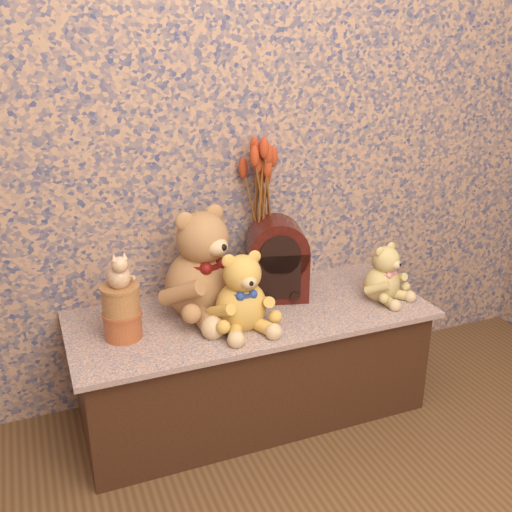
{
  "coord_description": "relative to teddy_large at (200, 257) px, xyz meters",
  "views": [
    {
      "loc": [
        -0.72,
        -0.61,
        1.41
      ],
      "look_at": [
        0.0,
        1.18,
        0.67
      ],
      "focal_mm": 41.57,
      "sensor_mm": 36.0,
      "label": 1
    }
  ],
  "objects": [
    {
      "name": "cat_figurine",
      "position": [
        -0.3,
        -0.09,
        0.04
      ],
      "size": [
        0.1,
        0.11,
        0.13
      ],
      "primitive_type": null,
      "rotation": [
        0.0,
        0.0,
        0.1
      ],
      "color": "silver",
      "rests_on": "biscuit_tin_upper"
    },
    {
      "name": "biscuit_tin_lower",
      "position": [
        -0.3,
        -0.09,
        -0.17
      ],
      "size": [
        0.15,
        0.15,
        0.09
      ],
      "primitive_type": "cylinder",
      "rotation": [
        0.0,
        0.0,
        0.22
      ],
      "color": "#BF7A38",
      "rests_on": "display_shelf"
    },
    {
      "name": "display_shelf",
      "position": [
        0.17,
        -0.07,
        -0.43
      ],
      "size": [
        1.33,
        0.55,
        0.43
      ],
      "primitive_type": "cube",
      "color": "navy",
      "rests_on": "ground"
    },
    {
      "name": "dried_stalks",
      "position": [
        0.28,
        0.11,
        0.19
      ],
      "size": [
        0.23,
        0.23,
        0.4
      ],
      "primitive_type": null,
      "rotation": [
        0.0,
        0.0,
        -0.12
      ],
      "color": "#BC3F1E",
      "rests_on": "ceramic_vase"
    },
    {
      "name": "teddy_medium",
      "position": [
        0.1,
        -0.17,
        -0.06
      ],
      "size": [
        0.25,
        0.29,
        0.3
      ],
      "primitive_type": null,
      "rotation": [
        0.0,
        0.0,
        0.03
      ],
      "color": "#BD8A35",
      "rests_on": "display_shelf"
    },
    {
      "name": "ceramic_vase",
      "position": [
        0.28,
        0.11,
        -0.12
      ],
      "size": [
        0.13,
        0.13,
        0.2
      ],
      "primitive_type": "cylinder",
      "rotation": [
        0.0,
        0.0,
        -0.08
      ],
      "color": "tan",
      "rests_on": "display_shelf"
    },
    {
      "name": "teddy_small",
      "position": [
        0.68,
        -0.15,
        -0.1
      ],
      "size": [
        0.26,
        0.28,
        0.24
      ],
      "primitive_type": null,
      "rotation": [
        0.0,
        0.0,
        0.42
      ],
      "color": "tan",
      "rests_on": "display_shelf"
    },
    {
      "name": "cathedral_radio",
      "position": [
        0.31,
        0.02,
        -0.06
      ],
      "size": [
        0.27,
        0.22,
        0.32
      ],
      "primitive_type": null,
      "rotation": [
        0.0,
        0.0,
        -0.27
      ],
      "color": "#340F09",
      "rests_on": "display_shelf"
    },
    {
      "name": "teddy_large",
      "position": [
        0.0,
        0.0,
        0.0
      ],
      "size": [
        0.48,
        0.51,
        0.43
      ],
      "primitive_type": null,
      "rotation": [
        0.0,
        0.0,
        0.41
      ],
      "color": "#99663B",
      "rests_on": "display_shelf"
    },
    {
      "name": "biscuit_tin_upper",
      "position": [
        -0.3,
        -0.09,
        -0.08
      ],
      "size": [
        0.17,
        0.17,
        0.1
      ],
      "primitive_type": "cylinder",
      "rotation": [
        0.0,
        0.0,
        0.43
      ],
      "color": "tan",
      "rests_on": "biscuit_tin_lower"
    }
  ]
}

